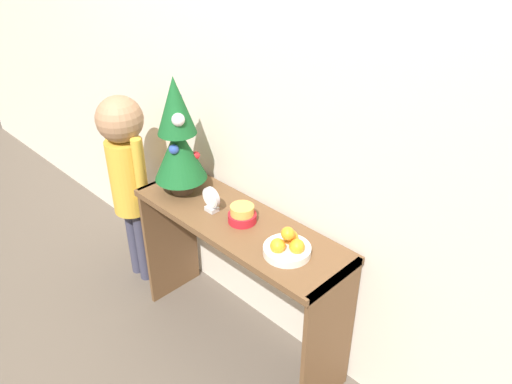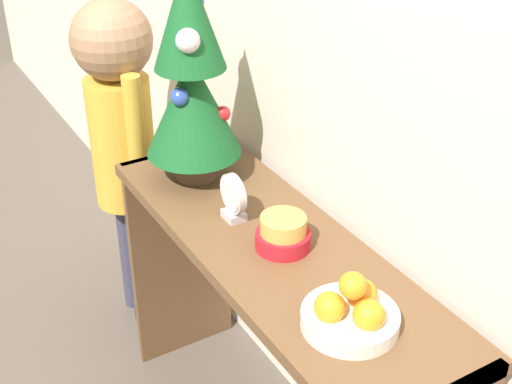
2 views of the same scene
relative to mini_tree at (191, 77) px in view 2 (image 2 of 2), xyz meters
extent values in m
cube|color=brown|center=(0.36, 0.01, -0.29)|extent=(1.07, 0.35, 0.03)
cube|color=brown|center=(-0.16, 0.01, -0.63)|extent=(0.02, 0.32, 0.71)
cylinder|color=#4C3828|center=(0.00, 0.00, -0.25)|extent=(0.10, 0.10, 0.05)
cylinder|color=brown|center=(0.00, 0.00, -0.20)|extent=(0.02, 0.02, 0.04)
cone|color=#145123|center=(0.00, 0.00, -0.07)|extent=(0.24, 0.24, 0.26)
cone|color=#145123|center=(0.00, 0.00, 0.15)|extent=(0.17, 0.17, 0.26)
sphere|color=silver|center=(0.05, -0.03, 0.11)|extent=(0.06, 0.06, 0.06)
sphere|color=silver|center=(0.02, 0.03, 0.05)|extent=(0.04, 0.04, 0.04)
sphere|color=gold|center=(-0.04, 0.03, 0.01)|extent=(0.06, 0.06, 0.06)
sphere|color=red|center=(0.04, 0.06, -0.10)|extent=(0.04, 0.04, 0.04)
sphere|color=#2D4CA8|center=(0.02, -0.04, -0.03)|extent=(0.05, 0.05, 0.05)
sphere|color=#2D4CA8|center=(-0.03, 0.03, 0.17)|extent=(0.04, 0.04, 0.04)
cylinder|color=silver|center=(0.67, -0.01, -0.26)|extent=(0.19, 0.19, 0.03)
sphere|color=orange|center=(0.71, 0.00, -0.22)|extent=(0.06, 0.06, 0.06)
sphere|color=orange|center=(0.65, 0.03, -0.22)|extent=(0.06, 0.06, 0.06)
sphere|color=orange|center=(0.65, -0.05, -0.22)|extent=(0.06, 0.06, 0.06)
sphere|color=orange|center=(0.67, -0.01, -0.18)|extent=(0.05, 0.05, 0.05)
cylinder|color=#AD1923|center=(0.38, 0.02, -0.26)|extent=(0.12, 0.12, 0.04)
cylinder|color=gold|center=(0.38, 0.02, -0.22)|extent=(0.10, 0.10, 0.04)
cube|color=#B2B2B7|center=(0.23, -0.01, -0.26)|extent=(0.05, 0.04, 0.02)
cylinder|color=#B2B2B7|center=(0.23, -0.01, -0.21)|extent=(0.10, 0.02, 0.10)
cylinder|color=white|center=(0.23, -0.02, -0.21)|extent=(0.08, 0.00, 0.08)
cylinder|color=#38384C|center=(-0.44, -0.05, -0.76)|extent=(0.07, 0.07, 0.45)
cylinder|color=#38384C|center=(-0.36, -0.05, -0.76)|extent=(0.07, 0.07, 0.45)
cylinder|color=gold|center=(-0.40, -0.05, -0.33)|extent=(0.19, 0.19, 0.40)
sphere|color=#997051|center=(-0.40, -0.05, -0.01)|extent=(0.23, 0.23, 0.23)
cylinder|color=gold|center=(-0.52, -0.05, -0.25)|extent=(0.05, 0.05, 0.34)
cylinder|color=gold|center=(-0.28, -0.05, -0.25)|extent=(0.05, 0.05, 0.34)
camera|label=1|loc=(1.67, -1.18, 0.92)|focal=35.00mm
camera|label=2|loc=(1.47, -0.69, 0.63)|focal=50.00mm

